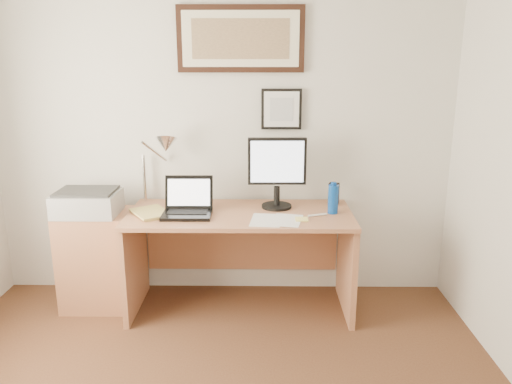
{
  "coord_description": "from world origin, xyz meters",
  "views": [
    {
      "loc": [
        0.3,
        -1.77,
        1.81
      ],
      "look_at": [
        0.27,
        1.43,
        0.96
      ],
      "focal_mm": 35.0,
      "sensor_mm": 36.0,
      "label": 1
    }
  ],
  "objects_px": {
    "printer": "(87,202)",
    "book": "(136,215)",
    "desk": "(241,239)",
    "laptop": "(188,206)",
    "side_cabinet": "(98,259)",
    "water_bottle": "(333,199)",
    "lcd_monitor": "(277,169)"
  },
  "relations": [
    {
      "from": "side_cabinet",
      "to": "lcd_monitor",
      "type": "height_order",
      "value": "lcd_monitor"
    },
    {
      "from": "laptop",
      "to": "lcd_monitor",
      "type": "distance_m",
      "value": 0.69
    },
    {
      "from": "side_cabinet",
      "to": "water_bottle",
      "type": "height_order",
      "value": "water_bottle"
    },
    {
      "from": "side_cabinet",
      "to": "laptop",
      "type": "distance_m",
      "value": 0.84
    },
    {
      "from": "desk",
      "to": "printer",
      "type": "relative_size",
      "value": 3.64
    },
    {
      "from": "water_bottle",
      "to": "laptop",
      "type": "distance_m",
      "value": 1.03
    },
    {
      "from": "desk",
      "to": "printer",
      "type": "height_order",
      "value": "printer"
    },
    {
      "from": "laptop",
      "to": "printer",
      "type": "xyz_separation_m",
      "value": [
        -0.73,
        0.06,
        0.01
      ]
    },
    {
      "from": "printer",
      "to": "book",
      "type": "bearing_deg",
      "value": -18.52
    },
    {
      "from": "laptop",
      "to": "water_bottle",
      "type": "bearing_deg",
      "value": 2.3
    },
    {
      "from": "lcd_monitor",
      "to": "water_bottle",
      "type": "bearing_deg",
      "value": -17.67
    },
    {
      "from": "side_cabinet",
      "to": "printer",
      "type": "height_order",
      "value": "printer"
    },
    {
      "from": "book",
      "to": "printer",
      "type": "bearing_deg",
      "value": 161.48
    },
    {
      "from": "desk",
      "to": "laptop",
      "type": "height_order",
      "value": "laptop"
    },
    {
      "from": "water_bottle",
      "to": "lcd_monitor",
      "type": "relative_size",
      "value": 0.4
    },
    {
      "from": "side_cabinet",
      "to": "water_bottle",
      "type": "distance_m",
      "value": 1.8
    },
    {
      "from": "side_cabinet",
      "to": "lcd_monitor",
      "type": "bearing_deg",
      "value": 3.07
    },
    {
      "from": "side_cabinet",
      "to": "lcd_monitor",
      "type": "xyz_separation_m",
      "value": [
        1.34,
        0.07,
        0.68
      ]
    },
    {
      "from": "book",
      "to": "desk",
      "type": "distance_m",
      "value": 0.78
    },
    {
      "from": "side_cabinet",
      "to": "book",
      "type": "distance_m",
      "value": 0.55
    },
    {
      "from": "printer",
      "to": "water_bottle",
      "type": "bearing_deg",
      "value": -0.62
    },
    {
      "from": "book",
      "to": "water_bottle",
      "type": "bearing_deg",
      "value": 4.45
    },
    {
      "from": "water_bottle",
      "to": "desk",
      "type": "bearing_deg",
      "value": 172.27
    },
    {
      "from": "book",
      "to": "lcd_monitor",
      "type": "height_order",
      "value": "lcd_monitor"
    },
    {
      "from": "laptop",
      "to": "printer",
      "type": "distance_m",
      "value": 0.73
    },
    {
      "from": "water_bottle",
      "to": "printer",
      "type": "xyz_separation_m",
      "value": [
        -1.75,
        0.02,
        -0.03
      ]
    },
    {
      "from": "book",
      "to": "desk",
      "type": "relative_size",
      "value": 0.19
    },
    {
      "from": "water_bottle",
      "to": "book",
      "type": "relative_size",
      "value": 0.68
    },
    {
      "from": "side_cabinet",
      "to": "printer",
      "type": "bearing_deg",
      "value": -124.93
    },
    {
      "from": "water_bottle",
      "to": "laptop",
      "type": "bearing_deg",
      "value": -177.7
    },
    {
      "from": "book",
      "to": "lcd_monitor",
      "type": "distance_m",
      "value": 1.05
    },
    {
      "from": "side_cabinet",
      "to": "desk",
      "type": "height_order",
      "value": "desk"
    }
  ]
}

